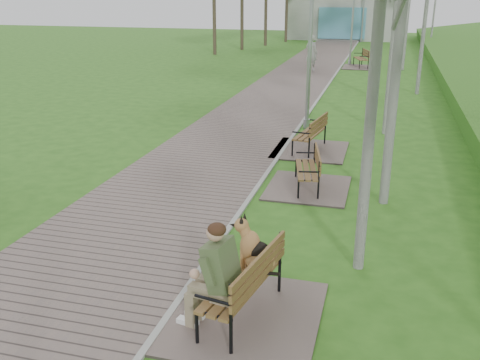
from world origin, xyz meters
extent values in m
cube|color=#6E5E59|center=(-1.75, 21.50, 0.02)|extent=(3.50, 67.00, 0.04)
cube|color=#999993|center=(0.00, 21.50, 0.03)|extent=(0.10, 67.00, 0.05)
cube|color=#9E9E99|center=(-1.50, 51.00, 2.00)|extent=(10.00, 5.00, 4.00)
cube|color=#5097B4|center=(-1.50, 48.40, 1.50)|extent=(4.00, 0.20, 2.60)
cube|color=#6E5E59|center=(1.01, 6.13, 0.02)|extent=(2.05, 2.28, 0.04)
cube|color=brown|center=(0.96, 6.13, 0.51)|extent=(0.81, 1.77, 0.05)
cube|color=brown|center=(1.23, 6.08, 0.82)|extent=(0.35, 1.69, 0.38)
cube|color=#6E5E59|center=(1.11, 11.38, 0.02)|extent=(1.80, 2.00, 0.04)
cube|color=brown|center=(1.06, 11.38, 0.45)|extent=(0.74, 1.56, 0.04)
cube|color=brown|center=(1.30, 11.43, 0.72)|extent=(0.34, 1.48, 0.33)
cube|color=#6E5E59|center=(0.73, 14.41, 0.02)|extent=(1.97, 2.19, 0.04)
cube|color=brown|center=(0.68, 14.41, 0.49)|extent=(0.75, 1.70, 0.04)
cube|color=brown|center=(0.94, 14.36, 0.79)|extent=(0.30, 1.63, 0.36)
cube|color=#6E5E59|center=(1.15, 31.93, 0.02)|extent=(2.06, 2.29, 0.04)
cube|color=brown|center=(1.10, 31.93, 0.52)|extent=(0.95, 1.79, 0.05)
cube|color=brown|center=(1.36, 32.00, 0.82)|extent=(0.50, 1.67, 0.38)
cylinder|color=#919398|center=(0.25, 16.91, 0.16)|extent=(0.21, 0.21, 0.31)
cylinder|color=#919398|center=(0.25, 16.91, 2.61)|extent=(0.13, 0.13, 5.23)
cylinder|color=#919398|center=(0.42, 32.93, 0.14)|extent=(0.19, 0.19, 0.28)
cylinder|color=#919398|center=(0.42, 32.93, 2.34)|extent=(0.11, 0.11, 4.67)
cylinder|color=#919398|center=(0.25, 48.13, 0.17)|extent=(0.23, 0.23, 0.34)
cylinder|color=#919398|center=(0.25, 48.13, 2.83)|extent=(0.14, 0.14, 5.65)
imported|color=beige|center=(-1.47, 29.91, 0.97)|extent=(0.84, 0.71, 1.95)
cylinder|color=silver|center=(2.44, 7.99, 3.42)|extent=(0.17, 0.17, 6.83)
cylinder|color=silver|center=(2.70, 16.90, 3.69)|extent=(0.16, 0.16, 7.39)
camera|label=1|loc=(2.61, 0.04, 4.27)|focal=40.00mm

